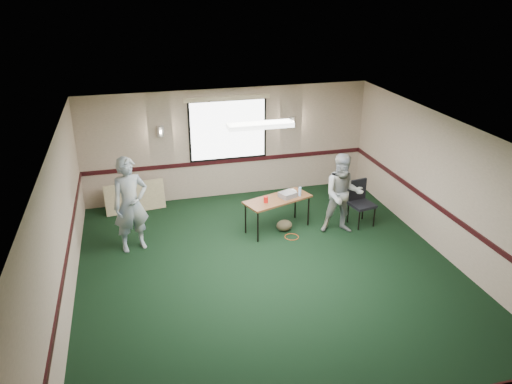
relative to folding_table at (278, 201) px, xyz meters
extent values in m
plane|color=black|center=(-0.63, -1.88, -0.68)|extent=(8.00, 8.00, 0.00)
plane|color=tan|center=(-0.63, 2.12, 0.67)|extent=(7.00, 0.00, 7.00)
plane|color=tan|center=(-0.63, -5.88, 0.67)|extent=(7.00, 0.00, 7.00)
plane|color=tan|center=(-4.13, -1.88, 0.67)|extent=(0.00, 8.00, 8.00)
plane|color=tan|center=(2.87, -1.88, 0.67)|extent=(0.00, 8.00, 8.00)
plane|color=silver|center=(-0.63, -1.88, 2.02)|extent=(8.00, 8.00, 0.00)
cube|color=black|center=(-0.63, 2.10, 0.22)|extent=(7.00, 0.03, 0.10)
cube|color=black|center=(-4.12, -1.88, 0.22)|extent=(0.03, 8.00, 0.10)
cube|color=black|center=(2.85, -1.88, 0.22)|extent=(0.03, 8.00, 0.10)
cube|color=black|center=(-0.63, 2.09, 1.02)|extent=(1.90, 0.01, 1.50)
cube|color=white|center=(-0.63, 2.09, 1.02)|extent=(1.80, 0.02, 1.40)
cube|color=beige|center=(-0.63, 2.09, 1.79)|extent=(2.05, 0.08, 0.10)
cylinder|color=silver|center=(-2.23, 2.06, 1.12)|extent=(0.16, 0.16, 0.25)
cylinder|color=silver|center=(0.97, 2.06, 1.12)|extent=(0.16, 0.16, 0.25)
cube|color=white|center=(-0.63, -0.88, 1.96)|extent=(1.20, 0.32, 0.08)
cube|color=#602B1B|center=(0.00, 0.00, 0.03)|extent=(1.58, 1.04, 0.04)
cylinder|color=black|center=(-0.56, -0.44, -0.33)|extent=(0.04, 0.04, 0.69)
cylinder|color=black|center=(0.71, 0.00, -0.33)|extent=(0.04, 0.04, 0.69)
cylinder|color=black|center=(-0.71, 0.00, -0.33)|extent=(0.04, 0.04, 0.69)
cylinder|color=black|center=(0.56, 0.44, -0.33)|extent=(0.04, 0.04, 0.69)
cube|color=gray|center=(0.23, 0.03, 0.11)|extent=(0.41, 0.38, 0.11)
cube|color=white|center=(0.38, 0.24, 0.08)|extent=(0.22, 0.19, 0.05)
cylinder|color=red|center=(-0.30, -0.13, 0.12)|extent=(0.09, 0.09, 0.13)
cylinder|color=#99C4FA|center=(0.50, 0.02, 0.15)|extent=(0.06, 0.06, 0.20)
ellipsoid|color=#474028|center=(0.12, -0.11, -0.55)|extent=(0.39, 0.31, 0.25)
torus|color=#B84517|center=(0.19, -0.44, -0.67)|extent=(0.39, 0.39, 0.02)
cube|color=tan|center=(-2.96, 1.72, -0.33)|extent=(1.39, 0.39, 0.71)
cube|color=black|center=(1.86, -0.26, -0.20)|extent=(0.57, 0.57, 0.06)
cube|color=black|center=(1.82, -0.02, 0.07)|extent=(0.48, 0.14, 0.48)
cylinder|color=black|center=(1.70, -0.50, -0.45)|extent=(0.03, 0.03, 0.45)
cylinder|color=black|center=(2.10, -0.42, -0.45)|extent=(0.03, 0.03, 0.45)
cylinder|color=black|center=(1.62, -0.09, -0.45)|extent=(0.03, 0.03, 0.45)
cylinder|color=black|center=(2.02, -0.02, -0.45)|extent=(0.03, 0.03, 0.45)
imported|color=#3D5986|center=(-3.05, -0.06, 0.30)|extent=(0.82, 0.65, 1.95)
imported|color=#7286B1|center=(1.29, -0.45, 0.20)|extent=(0.99, 0.85, 1.76)
camera|label=1|loc=(-2.90, -9.27, 4.44)|focal=35.00mm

